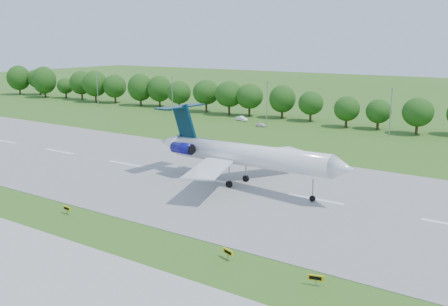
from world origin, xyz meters
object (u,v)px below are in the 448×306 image
at_px(service_vehicle_a, 242,118).
at_px(service_vehicle_b, 261,125).
at_px(taxi_sign_left, 67,208).
at_px(airliner, 238,153).

distance_m(service_vehicle_a, service_vehicle_b, 11.80).
height_order(taxi_sign_left, service_vehicle_a, service_vehicle_a).
bearing_deg(taxi_sign_left, service_vehicle_b, 103.54).
distance_m(airliner, taxi_sign_left, 28.75).
xyz_separation_m(airliner, service_vehicle_a, (-35.22, 58.10, -4.86)).
bearing_deg(service_vehicle_b, service_vehicle_a, 67.36).
relative_size(taxi_sign_left, service_vehicle_b, 0.46).
bearing_deg(taxi_sign_left, airliner, 68.27).
height_order(airliner, service_vehicle_a, airliner).
relative_size(airliner, service_vehicle_a, 9.69).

